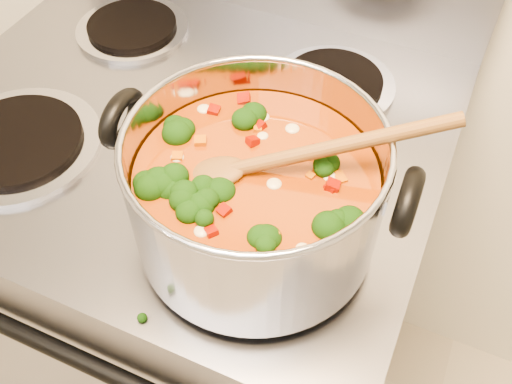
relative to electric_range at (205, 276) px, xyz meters
The scene contains 4 objects.
electric_range is the anchor object (origin of this frame).
stockpot 0.60m from the electric_range, 40.86° to the right, with size 0.34×0.28×0.17m.
wooden_spoon 0.65m from the electric_range, 37.07° to the right, with size 0.27×0.15×0.10m.
cooktop_crumbs 0.51m from the electric_range, 75.36° to the right, with size 0.09×0.17×0.01m.
Camera 1 is at (0.34, 0.63, 1.49)m, focal length 40.00 mm.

